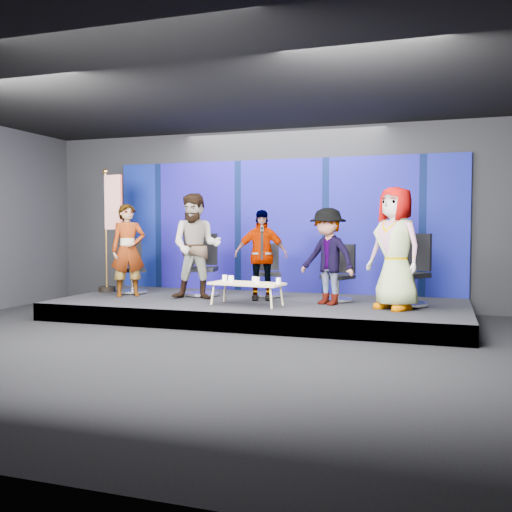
{
  "coord_description": "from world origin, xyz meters",
  "views": [
    {
      "loc": [
        3.03,
        -6.88,
        1.59
      ],
      "look_at": [
        -0.01,
        2.4,
        1.08
      ],
      "focal_mm": 40.0,
      "sensor_mm": 36.0,
      "label": 1
    }
  ],
  "objects_px": {
    "panelist_c": "(261,255)",
    "mug_d": "(257,280)",
    "panelist_b": "(196,246)",
    "chair_a": "(132,275)",
    "panelist_e": "(395,248)",
    "chair_b": "(203,275)",
    "mug_e": "(278,281)",
    "flag_stand": "(111,227)",
    "coffee_table": "(247,284)",
    "mug_c": "(254,279)",
    "panelist_d": "(328,256)",
    "chair_d": "(339,282)",
    "panelist_a": "(128,250)",
    "mug_a": "(225,278)",
    "chair_c": "(268,279)",
    "mug_b": "(231,279)",
    "chair_e": "(410,282)"
  },
  "relations": [
    {
      "from": "panelist_c",
      "to": "mug_d",
      "type": "distance_m",
      "value": 0.88
    },
    {
      "from": "panelist_b",
      "to": "mug_d",
      "type": "xyz_separation_m",
      "value": [
        1.3,
        -0.53,
        -0.51
      ]
    },
    {
      "from": "chair_a",
      "to": "panelist_e",
      "type": "xyz_separation_m",
      "value": [
        5.0,
        -0.63,
        0.6
      ]
    },
    {
      "from": "chair_b",
      "to": "mug_e",
      "type": "xyz_separation_m",
      "value": [
        1.75,
        -1.0,
        0.04
      ]
    },
    {
      "from": "mug_d",
      "to": "flag_stand",
      "type": "bearing_deg",
      "value": 163.43
    },
    {
      "from": "coffee_table",
      "to": "mug_c",
      "type": "distance_m",
      "value": 0.17
    },
    {
      "from": "chair_a",
      "to": "panelist_d",
      "type": "relative_size",
      "value": 0.66
    },
    {
      "from": "panelist_e",
      "to": "flag_stand",
      "type": "bearing_deg",
      "value": -152.45
    },
    {
      "from": "chair_a",
      "to": "chair_d",
      "type": "bearing_deg",
      "value": -36.17
    },
    {
      "from": "panelist_a",
      "to": "mug_c",
      "type": "distance_m",
      "value": 2.61
    },
    {
      "from": "panelist_a",
      "to": "coffee_table",
      "type": "relative_size",
      "value": 1.34
    },
    {
      "from": "chair_a",
      "to": "flag_stand",
      "type": "bearing_deg",
      "value": 141.09
    },
    {
      "from": "chair_a",
      "to": "mug_a",
      "type": "distance_m",
      "value": 2.36
    },
    {
      "from": "chair_c",
      "to": "panelist_e",
      "type": "distance_m",
      "value": 2.6
    },
    {
      "from": "chair_b",
      "to": "flag_stand",
      "type": "bearing_deg",
      "value": 170.12
    },
    {
      "from": "chair_b",
      "to": "coffee_table",
      "type": "xyz_separation_m",
      "value": [
        1.2,
        -0.96,
        -0.04
      ]
    },
    {
      "from": "mug_d",
      "to": "mug_e",
      "type": "distance_m",
      "value": 0.35
    },
    {
      "from": "mug_b",
      "to": "mug_e",
      "type": "height_order",
      "value": "mug_b"
    },
    {
      "from": "panelist_e",
      "to": "coffee_table",
      "type": "bearing_deg",
      "value": -138.89
    },
    {
      "from": "panelist_e",
      "to": "flag_stand",
      "type": "height_order",
      "value": "flag_stand"
    },
    {
      "from": "chair_a",
      "to": "chair_b",
      "type": "bearing_deg",
      "value": -34.92
    },
    {
      "from": "chair_c",
      "to": "mug_b",
      "type": "height_order",
      "value": "chair_c"
    },
    {
      "from": "mug_c",
      "to": "coffee_table",
      "type": "bearing_deg",
      "value": -128.3
    },
    {
      "from": "mug_a",
      "to": "flag_stand",
      "type": "bearing_deg",
      "value": 163.78
    },
    {
      "from": "chair_c",
      "to": "mug_b",
      "type": "bearing_deg",
      "value": -121.52
    },
    {
      "from": "panelist_e",
      "to": "mug_d",
      "type": "distance_m",
      "value": 2.23
    },
    {
      "from": "mug_e",
      "to": "mug_d",
      "type": "bearing_deg",
      "value": -174.31
    },
    {
      "from": "mug_e",
      "to": "panelist_a",
      "type": "bearing_deg",
      "value": 170.98
    },
    {
      "from": "chair_a",
      "to": "panelist_b",
      "type": "distance_m",
      "value": 1.73
    },
    {
      "from": "coffee_table",
      "to": "mug_a",
      "type": "bearing_deg",
      "value": 162.25
    },
    {
      "from": "panelist_c",
      "to": "mug_e",
      "type": "distance_m",
      "value": 0.99
    },
    {
      "from": "mug_a",
      "to": "mug_b",
      "type": "height_order",
      "value": "mug_b"
    },
    {
      "from": "panelist_d",
      "to": "coffee_table",
      "type": "xyz_separation_m",
      "value": [
        -1.24,
        -0.49,
        -0.45
      ]
    },
    {
      "from": "chair_d",
      "to": "mug_e",
      "type": "height_order",
      "value": "chair_d"
    },
    {
      "from": "chair_a",
      "to": "chair_b",
      "type": "distance_m",
      "value": 1.47
    },
    {
      "from": "panelist_d",
      "to": "coffee_table",
      "type": "distance_m",
      "value": 1.41
    },
    {
      "from": "chair_e",
      "to": "flag_stand",
      "type": "distance_m",
      "value": 5.74
    },
    {
      "from": "panelist_e",
      "to": "mug_b",
      "type": "height_order",
      "value": "panelist_e"
    },
    {
      "from": "coffee_table",
      "to": "flag_stand",
      "type": "height_order",
      "value": "flag_stand"
    },
    {
      "from": "mug_b",
      "to": "panelist_e",
      "type": "bearing_deg",
      "value": 5.96
    },
    {
      "from": "mug_e",
      "to": "mug_c",
      "type": "bearing_deg",
      "value": 162.22
    },
    {
      "from": "panelist_c",
      "to": "panelist_d",
      "type": "xyz_separation_m",
      "value": [
        1.23,
        -0.23,
        0.01
      ]
    },
    {
      "from": "panelist_a",
      "to": "flag_stand",
      "type": "xyz_separation_m",
      "value": [
        -0.67,
        0.48,
        0.43
      ]
    },
    {
      "from": "panelist_a",
      "to": "panelist_c",
      "type": "relative_size",
      "value": 1.08
    },
    {
      "from": "chair_d",
      "to": "panelist_d",
      "type": "bearing_deg",
      "value": -76.54
    },
    {
      "from": "chair_c",
      "to": "panelist_d",
      "type": "relative_size",
      "value": 0.61
    },
    {
      "from": "panelist_d",
      "to": "panelist_e",
      "type": "xyz_separation_m",
      "value": [
        1.1,
        -0.2,
        0.16
      ]
    },
    {
      "from": "mug_b",
      "to": "mug_d",
      "type": "xyz_separation_m",
      "value": [
        0.47,
        -0.07,
        -0.0
      ]
    },
    {
      "from": "mug_a",
      "to": "flag_stand",
      "type": "height_order",
      "value": "flag_stand"
    },
    {
      "from": "chair_b",
      "to": "flag_stand",
      "type": "height_order",
      "value": "flag_stand"
    }
  ]
}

